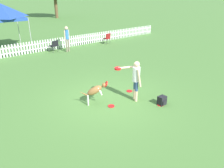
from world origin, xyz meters
The scene contains 12 objects.
ground_plane centered at (0.00, 0.00, 0.00)m, with size 240.00×240.00×0.00m, color #4C7A38.
handler_person centered at (0.75, -0.68, 0.97)m, with size 0.77×0.95×1.56m.
leaping_dog centered at (-0.57, 0.02, 0.54)m, with size 1.00×0.63×0.87m.
frisbee_near_handler centered at (1.23, -1.60, 0.01)m, with size 0.24×0.24×0.02m.
frisbee_near_dog centered at (-0.26, -0.53, 0.01)m, with size 0.24×0.24×0.02m.
frisbee_midfield centered at (1.15, 0.00, 0.01)m, with size 0.24×0.24×0.02m.
backpack_on_grass centered at (1.29, -1.61, 0.17)m, with size 0.30×0.27×0.34m.
picket_fence centered at (0.00, 8.60, 0.40)m, with size 24.19×0.04×0.79m.
folding_chair_blue_left centered at (1.53, 7.97, 0.47)m, with size 0.64×0.65×0.80m.
folding_chair_center centered at (5.85, 7.56, 0.51)m, with size 0.45×0.47×0.84m.
canopy_tent_main centered at (-0.72, 10.79, 2.57)m, with size 2.60×2.60×3.12m.
spectator_standing centered at (2.29, 7.45, 1.05)m, with size 0.41×0.27×1.72m.
Camera 1 is at (-4.66, -6.02, 3.92)m, focal length 35.00 mm.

